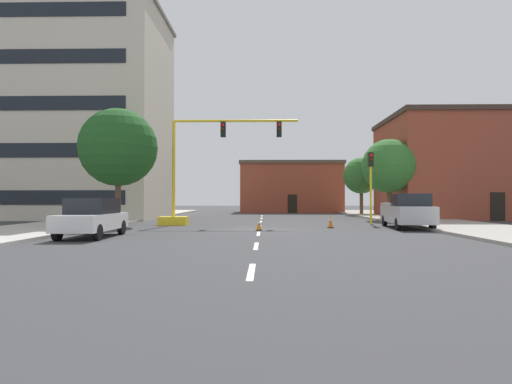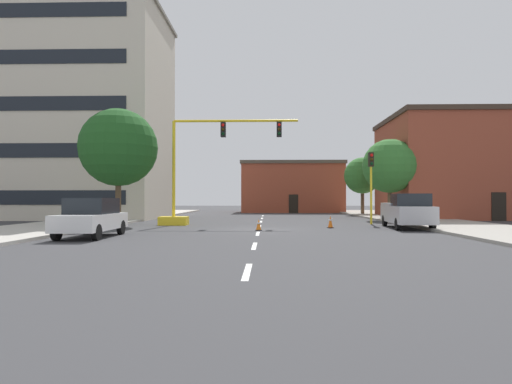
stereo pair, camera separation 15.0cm
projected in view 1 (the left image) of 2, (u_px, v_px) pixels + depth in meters
The scene contains 22 objects.
ground_plane at pixel (259, 229), 24.19m from camera, with size 160.00×160.00×0.00m, color #38383A.
sidewalk_left at pixel (100, 221), 32.45m from camera, with size 6.00×56.00×0.14m, color #B2ADA3.
sidewalk_right at pixel (424, 221), 31.94m from camera, with size 6.00×56.00×0.14m, color #9E998E.
lane_stripe_seg_0 at pixel (251, 271), 10.20m from camera, with size 0.16×2.40×0.01m, color silver.
lane_stripe_seg_1 at pixel (256, 246), 15.70m from camera, with size 0.16×2.40×0.01m, color silver.
lane_stripe_seg_2 at pixel (258, 234), 21.19m from camera, with size 0.16×2.40×0.01m, color silver.
lane_stripe_seg_3 at pixel (260, 226), 26.69m from camera, with size 0.16×2.40×0.01m, color silver.
lane_stripe_seg_4 at pixel (261, 222), 32.19m from camera, with size 0.16×2.40×0.01m, color silver.
lane_stripe_seg_5 at pixel (261, 218), 37.69m from camera, with size 0.16×2.40×0.01m, color silver.
lane_stripe_seg_6 at pixel (262, 216), 43.19m from camera, with size 0.16×2.40×0.01m, color silver.
building_tall_left at pixel (72, 115), 38.42m from camera, with size 16.18×11.07×18.28m.
building_brick_center at pixel (290, 187), 55.43m from camera, with size 12.71×8.33×6.30m.
building_row_right at pixel (465, 167), 38.67m from camera, with size 13.95×10.90×8.97m.
traffic_signal_gantry at pixel (191, 191), 28.07m from camera, with size 8.94×1.20×6.83m.
traffic_light_pole_right at pixel (371, 171), 29.03m from camera, with size 0.32×0.47×4.80m.
tree_right_far at pixel (361, 176), 45.83m from camera, with size 3.83×3.83×6.06m.
tree_right_mid at pixel (389, 166), 34.79m from camera, with size 4.31×4.31×6.48m.
tree_left_near at pixel (118, 148), 27.41m from camera, with size 4.90×4.90×7.40m.
pickup_truck_silver at pixel (407, 211), 25.06m from camera, with size 2.41×5.54×1.99m.
sedan_white_near_left at pixel (92, 217), 19.22m from camera, with size 1.91×4.52×1.74m.
traffic_cone_roadside_a at pixel (259, 225), 23.38m from camera, with size 0.36×0.36×0.62m.
traffic_cone_roadside_b at pixel (331, 222), 25.37m from camera, with size 0.36×0.36×0.74m.
Camera 1 is at (0.33, -24.22, 1.72)m, focal length 30.50 mm.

